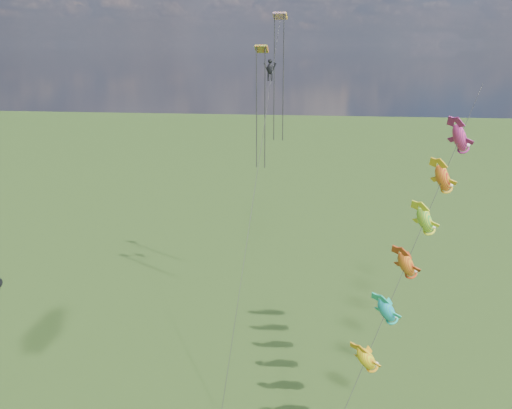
# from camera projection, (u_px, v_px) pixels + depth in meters

# --- Properties ---
(fish_windsock_rig) EXTENTS (9.40, 13.04, 18.42)m
(fish_windsock_rig) POSITION_uv_depth(u_px,v_px,m) (415.00, 243.00, 30.59)
(fish_windsock_rig) COLOR brown
(fish_windsock_rig) RESTS_ON ground
(parafoil_rig) EXTENTS (2.45, 17.49, 22.97)m
(parafoil_rig) POSITION_uv_depth(u_px,v_px,m) (269.00, 77.00, 41.68)
(parafoil_rig) COLOR brown
(parafoil_rig) RESTS_ON ground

